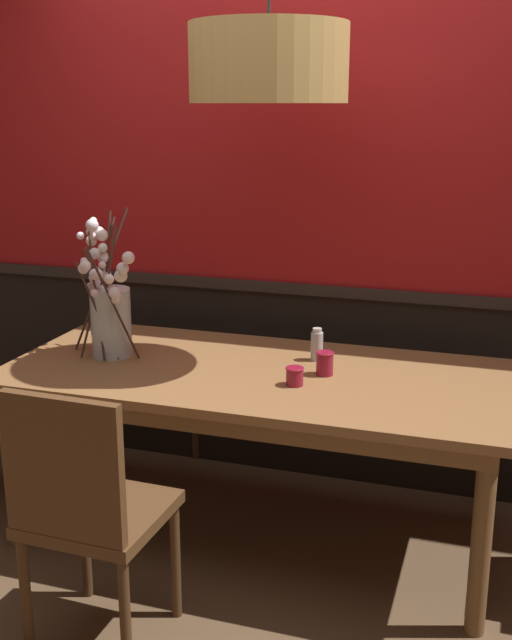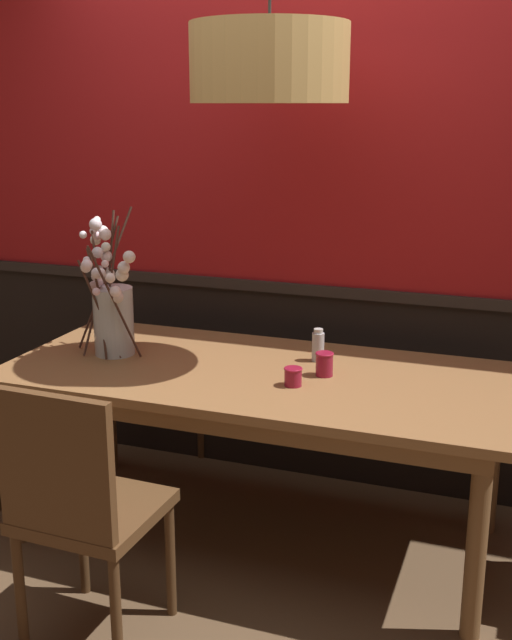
{
  "view_description": "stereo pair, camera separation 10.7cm",
  "coord_description": "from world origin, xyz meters",
  "px_view_note": "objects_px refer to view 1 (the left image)",
  "views": [
    {
      "loc": [
        0.94,
        -2.88,
        1.78
      ],
      "look_at": [
        0.0,
        0.0,
        0.96
      ],
      "focal_mm": 44.41,
      "sensor_mm": 36.0,
      "label": 1
    },
    {
      "loc": [
        1.04,
        -2.85,
        1.78
      ],
      "look_at": [
        0.0,
        0.0,
        0.96
      ],
      "focal_mm": 44.41,
      "sensor_mm": 36.0,
      "label": 2
    }
  ],
  "objects_px": {
    "candle_holder_nearer_edge": "(325,363)",
    "candle_holder_nearer_center": "(295,376)",
    "chair_far_side_left": "(246,353)",
    "pendant_lamp": "(269,64)",
    "vase_with_blossoms": "(109,312)",
    "condiment_bottle": "(317,345)",
    "chair_near_side_left": "(87,506)",
    "dining_table": "(256,388)"
  },
  "relations": [
    {
      "from": "candle_holder_nearer_edge",
      "to": "candle_holder_nearer_center",
      "type": "bearing_deg",
      "value": -117.85
    },
    {
      "from": "chair_far_side_left",
      "to": "pendant_lamp",
      "type": "relative_size",
      "value": 1.08
    },
    {
      "from": "vase_with_blossoms",
      "to": "candle_holder_nearer_center",
      "type": "xyz_separation_m",
      "value": [
        0.85,
        -0.12,
        -0.16
      ]
    },
    {
      "from": "vase_with_blossoms",
      "to": "condiment_bottle",
      "type": "bearing_deg",
      "value": 13.89
    },
    {
      "from": "vase_with_blossoms",
      "to": "candle_holder_nearer_center",
      "type": "distance_m",
      "value": 0.87
    },
    {
      "from": "chair_far_side_left",
      "to": "condiment_bottle",
      "type": "bearing_deg",
      "value": -51.54
    },
    {
      "from": "chair_near_side_left",
      "to": "pendant_lamp",
      "type": "bearing_deg",
      "value": 71.81
    },
    {
      "from": "vase_with_blossoms",
      "to": "pendant_lamp",
      "type": "distance_m",
      "value": 1.2
    },
    {
      "from": "pendant_lamp",
      "to": "chair_near_side_left",
      "type": "bearing_deg",
      "value": -108.19
    },
    {
      "from": "dining_table",
      "to": "chair_far_side_left",
      "type": "distance_m",
      "value": 0.97
    },
    {
      "from": "candle_holder_nearer_center",
      "to": "chair_far_side_left",
      "type": "bearing_deg",
      "value": 118.03
    },
    {
      "from": "condiment_bottle",
      "to": "dining_table",
      "type": "bearing_deg",
      "value": -134.73
    },
    {
      "from": "chair_far_side_left",
      "to": "candle_holder_nearer_center",
      "type": "bearing_deg",
      "value": -61.97
    },
    {
      "from": "chair_near_side_left",
      "to": "vase_with_blossoms",
      "type": "relative_size",
      "value": 1.54
    },
    {
      "from": "chair_near_side_left",
      "to": "candle_holder_nearer_edge",
      "type": "xyz_separation_m",
      "value": [
        0.57,
        0.9,
        0.26
      ]
    },
    {
      "from": "vase_with_blossoms",
      "to": "candle_holder_nearer_center",
      "type": "bearing_deg",
      "value": -7.8
    },
    {
      "from": "condiment_bottle",
      "to": "pendant_lamp",
      "type": "xyz_separation_m",
      "value": [
        -0.18,
        -0.12,
        1.12
      ]
    },
    {
      "from": "candle_holder_nearer_center",
      "to": "candle_holder_nearer_edge",
      "type": "height_order",
      "value": "candle_holder_nearer_edge"
    },
    {
      "from": "dining_table",
      "to": "vase_with_blossoms",
      "type": "xyz_separation_m",
      "value": [
        -0.65,
        -0.01,
        0.27
      ]
    },
    {
      "from": "chair_far_side_left",
      "to": "vase_with_blossoms",
      "type": "distance_m",
      "value": 1.04
    },
    {
      "from": "dining_table",
      "to": "vase_with_blossoms",
      "type": "relative_size",
      "value": 3.3
    },
    {
      "from": "chair_far_side_left",
      "to": "candle_holder_nearer_center",
      "type": "distance_m",
      "value": 1.18
    },
    {
      "from": "dining_table",
      "to": "pendant_lamp",
      "type": "height_order",
      "value": "pendant_lamp"
    },
    {
      "from": "dining_table",
      "to": "candle_holder_nearer_edge",
      "type": "relative_size",
      "value": 21.29
    },
    {
      "from": "chair_far_side_left",
      "to": "condiment_bottle",
      "type": "xyz_separation_m",
      "value": [
        0.55,
        -0.69,
        0.3
      ]
    },
    {
      "from": "candle_holder_nearer_edge",
      "to": "pendant_lamp",
      "type": "height_order",
      "value": "pendant_lamp"
    },
    {
      "from": "vase_with_blossoms",
      "to": "condiment_bottle",
      "type": "height_order",
      "value": "vase_with_blossoms"
    },
    {
      "from": "chair_near_side_left",
      "to": "condiment_bottle",
      "type": "relative_size",
      "value": 6.82
    },
    {
      "from": "condiment_bottle",
      "to": "pendant_lamp",
      "type": "relative_size",
      "value": 0.17
    },
    {
      "from": "chair_far_side_left",
      "to": "condiment_bottle",
      "type": "height_order",
      "value": "chair_far_side_left"
    },
    {
      "from": "vase_with_blossoms",
      "to": "pendant_lamp",
      "type": "bearing_deg",
      "value": 8.1
    },
    {
      "from": "dining_table",
      "to": "candle_holder_nearer_edge",
      "type": "distance_m",
      "value": 0.31
    },
    {
      "from": "chair_far_side_left",
      "to": "candle_holder_nearer_edge",
      "type": "distance_m",
      "value": 1.1
    },
    {
      "from": "chair_far_side_left",
      "to": "condiment_bottle",
      "type": "distance_m",
      "value": 0.93
    },
    {
      "from": "dining_table",
      "to": "chair_far_side_left",
      "type": "height_order",
      "value": "chair_far_side_left"
    },
    {
      "from": "chair_near_side_left",
      "to": "candle_holder_nearer_edge",
      "type": "distance_m",
      "value": 1.09
    },
    {
      "from": "vase_with_blossoms",
      "to": "condiment_bottle",
      "type": "distance_m",
      "value": 0.89
    },
    {
      "from": "chair_near_side_left",
      "to": "condiment_bottle",
      "type": "height_order",
      "value": "chair_near_side_left"
    },
    {
      "from": "condiment_bottle",
      "to": "pendant_lamp",
      "type": "distance_m",
      "value": 1.14
    },
    {
      "from": "condiment_bottle",
      "to": "chair_near_side_left",
      "type": "bearing_deg",
      "value": -114.79
    },
    {
      "from": "chair_far_side_left",
      "to": "pendant_lamp",
      "type": "xyz_separation_m",
      "value": [
        0.37,
        -0.81,
        1.42
      ]
    },
    {
      "from": "chair_near_side_left",
      "to": "candle_holder_nearer_edge",
      "type": "relative_size",
      "value": 9.95
    }
  ]
}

